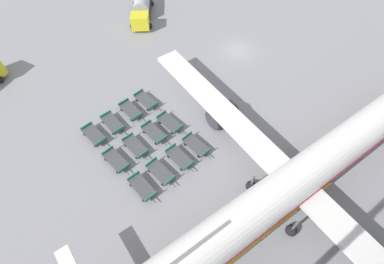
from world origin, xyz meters
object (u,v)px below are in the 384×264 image
at_px(baggage_dolly_row_far_col_a, 146,100).
at_px(baggage_dolly_row_far_col_b, 170,123).
at_px(baggage_dolly_row_mid_b_col_a, 131,110).
at_px(airplane, 306,174).
at_px(baggage_dolly_row_near_col_c, 142,187).
at_px(baggage_dolly_row_near_col_b, 116,160).
at_px(fuel_tanker_secondary, 142,8).
at_px(baggage_dolly_row_mid_b_col_b, 154,133).
at_px(baggage_dolly_row_mid_a_col_b, 135,146).
at_px(baggage_dolly_row_mid_a_col_c, 161,172).
at_px(baggage_dolly_row_far_col_c, 196,145).
at_px(baggage_dolly_row_mid_b_col_c, 179,158).
at_px(baggage_dolly_row_near_col_a, 94,135).
at_px(baggage_dolly_row_mid_a_col_a, 113,123).

height_order(baggage_dolly_row_far_col_a, baggage_dolly_row_far_col_b, same).
bearing_deg(baggage_dolly_row_mid_b_col_a, airplane, 26.34).
bearing_deg(baggage_dolly_row_near_col_c, baggage_dolly_row_near_col_b, -169.39).
height_order(fuel_tanker_secondary, baggage_dolly_row_mid_b_col_a, fuel_tanker_secondary).
xyz_separation_m(baggage_dolly_row_near_col_b, baggage_dolly_row_mid_b_col_a, (-5.23, 4.41, 0.00)).
bearing_deg(baggage_dolly_row_mid_b_col_b, baggage_dolly_row_mid_a_col_b, -80.30).
bearing_deg(baggage_dolly_row_far_col_b, baggage_dolly_row_near_col_b, -81.55).
height_order(baggage_dolly_row_near_col_b, baggage_dolly_row_mid_a_col_c, same).
bearing_deg(baggage_dolly_row_far_col_c, baggage_dolly_row_near_col_c, -81.58).
xyz_separation_m(baggage_dolly_row_near_col_b, baggage_dolly_row_far_col_b, (-1.07, 7.20, 0.00)).
relative_size(airplane, baggage_dolly_row_near_col_c, 12.36).
distance_m(baggage_dolly_row_mid_a_col_b, baggage_dolly_row_mid_b_col_c, 4.94).
distance_m(baggage_dolly_row_near_col_b, baggage_dolly_row_mid_a_col_c, 4.89).
bearing_deg(baggage_dolly_row_far_col_a, baggage_dolly_row_mid_a_col_b, -38.90).
bearing_deg(baggage_dolly_row_mid_b_col_a, baggage_dolly_row_far_col_a, 99.18).
height_order(airplane, baggage_dolly_row_near_col_c, airplane).
bearing_deg(baggage_dolly_row_mid_b_col_b, baggage_dolly_row_near_col_c, -40.19).
bearing_deg(baggage_dolly_row_near_col_b, fuel_tanker_secondary, 145.53).
bearing_deg(baggage_dolly_row_mid_a_col_b, baggage_dolly_row_mid_b_col_c, 39.14).
relative_size(baggage_dolly_row_near_col_a, baggage_dolly_row_mid_a_col_a, 1.00).
xyz_separation_m(baggage_dolly_row_mid_a_col_a, baggage_dolly_row_far_col_b, (3.61, 5.37, 0.00)).
bearing_deg(baggage_dolly_row_mid_a_col_a, baggage_dolly_row_mid_b_col_a, 102.13).
bearing_deg(baggage_dolly_row_far_col_a, fuel_tanker_secondary, 152.62).
distance_m(baggage_dolly_row_far_col_b, baggage_dolly_row_far_col_c, 4.26).
relative_size(baggage_dolly_row_mid_a_col_b, baggage_dolly_row_mid_b_col_b, 1.00).
bearing_deg(baggage_dolly_row_far_col_b, airplane, 23.83).
height_order(baggage_dolly_row_mid_a_col_b, baggage_dolly_row_far_col_b, same).
xyz_separation_m(fuel_tanker_secondary, baggage_dolly_row_mid_a_col_c, (26.09, -12.21, -0.81)).
xyz_separation_m(fuel_tanker_secondary, baggage_dolly_row_far_col_b, (21.25, -8.12, -0.81)).
height_order(airplane, fuel_tanker_secondary, airplane).
distance_m(baggage_dolly_row_mid_b_col_c, baggage_dolly_row_far_col_b, 4.76).
bearing_deg(baggage_dolly_row_mid_b_col_c, airplane, 39.68).
bearing_deg(baggage_dolly_row_mid_a_col_a, airplane, 33.41).
xyz_separation_m(baggage_dolly_row_mid_b_col_b, baggage_dolly_row_mid_b_col_c, (4.27, 0.56, 0.00)).
relative_size(fuel_tanker_secondary, baggage_dolly_row_near_col_b, 2.28).
bearing_deg(baggage_dolly_row_far_col_c, baggage_dolly_row_mid_a_col_a, -142.04).
distance_m(baggage_dolly_row_mid_a_col_a, baggage_dolly_row_mid_b_col_a, 2.64).
bearing_deg(fuel_tanker_secondary, baggage_dolly_row_mid_a_col_a, -37.40).
xyz_separation_m(fuel_tanker_secondary, baggage_dolly_row_mid_b_col_c, (25.73, -9.72, -0.81)).
relative_size(baggage_dolly_row_near_col_a, baggage_dolly_row_near_col_c, 1.00).
relative_size(baggage_dolly_row_mid_a_col_b, baggage_dolly_row_far_col_a, 1.00).
distance_m(baggage_dolly_row_near_col_c, baggage_dolly_row_mid_b_col_c, 4.87).
distance_m(baggage_dolly_row_near_col_c, baggage_dolly_row_mid_a_col_b, 4.90).
relative_size(baggage_dolly_row_mid_a_col_b, baggage_dolly_row_mid_b_col_a, 1.00).
bearing_deg(baggage_dolly_row_near_col_a, baggage_dolly_row_mid_a_col_a, 98.45).
relative_size(fuel_tanker_secondary, baggage_dolly_row_mid_a_col_b, 2.28).
bearing_deg(fuel_tanker_secondary, baggage_dolly_row_far_col_a, -27.38).
relative_size(baggage_dolly_row_near_col_b, baggage_dolly_row_mid_b_col_a, 1.00).
relative_size(fuel_tanker_secondary, baggage_dolly_row_far_col_b, 2.28).
height_order(baggage_dolly_row_near_col_c, baggage_dolly_row_mid_a_col_c, same).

